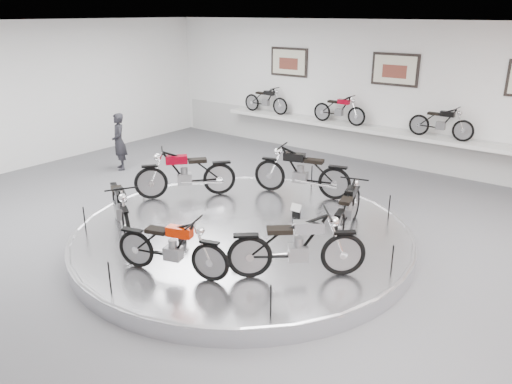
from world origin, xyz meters
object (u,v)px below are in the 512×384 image
Objects in this scene: display_platform at (243,236)px; bike_a at (348,208)px; visitor at (119,142)px; bike_e at (172,246)px; shelf at (385,132)px; bike_d at (120,206)px; bike_c at (185,173)px; bike_b at (302,171)px; bike_f at (297,245)px.

bike_a is (1.61, 1.14, 0.62)m from display_platform.
visitor is at bearing 164.13° from display_platform.
visitor reaches higher than bike_e.
bike_a reaches higher than shelf.
bike_c is at bearing 129.59° from bike_d.
display_platform is 2.11m from bike_e.
bike_c is (-2.11, -5.79, -0.14)m from shelf.
bike_c is at bearing -110.04° from shelf.
bike_a is 0.84× the size of bike_b.
bike_b reaches higher than display_platform.
bike_d is at bearing 146.33° from bike_e.
shelf is at bearing 68.31° from visitor.
bike_c is at bearing 24.62° from bike_b.
visitor is (-7.35, 0.49, 0.03)m from bike_a.
bike_b is 3.69m from bike_f.
bike_b is 1.13× the size of bike_d.
visitor reaches higher than bike_f.
bike_d is (-1.77, -7.83, -0.21)m from shelf.
bike_b is at bearing 93.50° from display_platform.
bike_b is 4.04m from bike_d.
bike_c is 3.49m from bike_e.
shelf is at bearing 63.10° from bike_f.
visitor reaches higher than display_platform.
bike_f reaches higher than display_platform.
display_platform is 0.58× the size of shelf.
bike_b is (-0.14, 2.27, 0.71)m from display_platform.
bike_d is at bearing -102.70° from shelf.
bike_a is 0.84× the size of bike_c.
bike_c reaches higher than bike_a.
bike_e is (2.32, -2.61, -0.08)m from bike_c.
bike_b is 4.28m from bike_e.
bike_b reaches higher than bike_a.
visitor is (-3.62, 1.02, -0.06)m from bike_c.
bike_c is (-1.97, -1.66, -0.00)m from bike_b.
shelf is 6.17m from bike_c.
bike_d is (-1.77, -1.43, 0.64)m from display_platform.
bike_a is at bearing 67.29° from bike_d.
display_platform is at bearing 114.74° from bike_c.
bike_e is (0.35, -4.27, -0.08)m from bike_b.
bike_e reaches higher than bike_a.
bike_d is 5.01m from visitor.
visitor is (-5.74, 1.63, 0.64)m from display_platform.
display_platform is 2.36m from bike_d.
bike_b is at bearing 80.82° from bike_f.
display_platform is 2.11m from bike_f.
bike_d is 0.92× the size of bike_f.
bike_c is at bearing 83.70° from bike_a.
bike_a is (1.61, -5.26, -0.23)m from shelf.
bike_f is at bearing 38.81° from bike_d.
bike_d reaches higher than bike_e.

